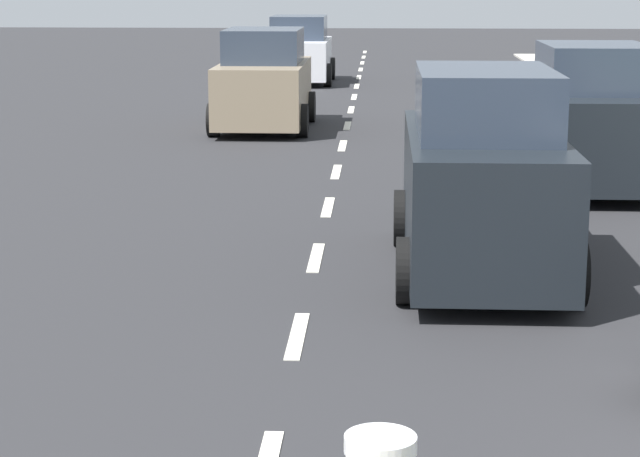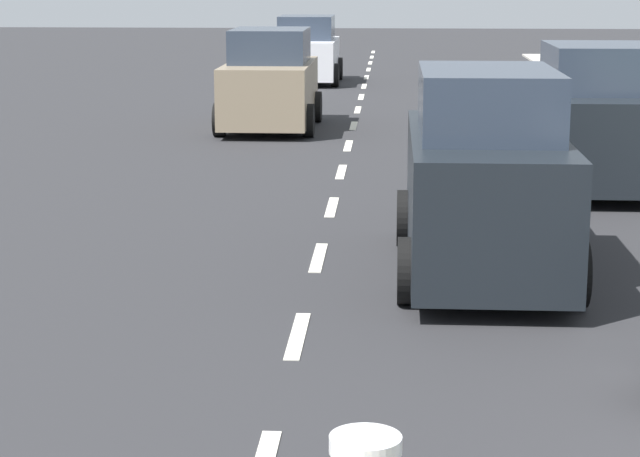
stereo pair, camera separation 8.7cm
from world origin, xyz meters
The scene contains 6 objects.
ground_plane centered at (0.00, 21.00, 0.00)m, with size 96.00×96.00×0.00m, color #28282B.
lane_center_line centered at (0.00, 25.20, 0.00)m, with size 0.14×46.40×0.01m.
car_oncoming_second centered at (-1.76, 23.14, 0.98)m, with size 2.03×3.99×2.11m.
car_outgoing_ahead centered at (1.85, 11.12, 1.05)m, with size 1.88×4.17×2.27m.
car_oncoming_third centered at (-1.76, 33.75, 0.93)m, with size 2.06×3.84×2.00m.
car_parked_far centered at (3.97, 16.48, 1.03)m, with size 2.02×3.88×2.21m.
Camera 1 is at (0.76, -1.51, 3.27)m, focal length 65.43 mm.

